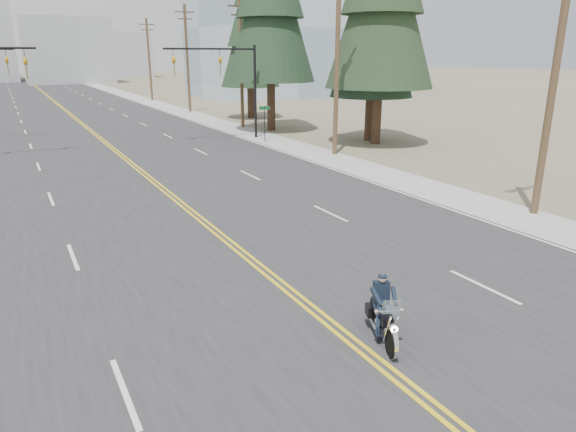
# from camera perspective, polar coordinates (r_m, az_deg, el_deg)

# --- Properties ---
(road) EXTENTS (20.00, 200.00, 0.01)m
(road) POSITION_cam_1_polar(r_m,az_deg,el_deg) (75.54, -24.21, 11.26)
(road) COLOR #303033
(road) RESTS_ON ground
(sidewalk_right) EXTENTS (3.00, 200.00, 0.01)m
(sidewalk_right) POSITION_cam_1_polar(r_m,az_deg,el_deg) (77.35, -15.56, 12.25)
(sidewalk_right) COLOR #A5A5A0
(sidewalk_right) RESTS_ON ground
(traffic_mast_right) EXTENTS (7.10, 0.26, 7.00)m
(traffic_mast_right) POSITION_cam_1_polar(r_m,az_deg,el_deg) (40.06, -6.42, 15.45)
(traffic_mast_right) COLOR black
(traffic_mast_right) RESTS_ON ground
(street_sign) EXTENTS (0.90, 0.06, 2.62)m
(street_sign) POSITION_cam_1_polar(r_m,az_deg,el_deg) (39.22, -2.62, 10.90)
(street_sign) COLOR black
(street_sign) RESTS_ON ground
(utility_pole_a) EXTENTS (2.20, 0.30, 11.00)m
(utility_pole_a) POSITION_cam_1_polar(r_m,az_deg,el_deg) (22.85, 27.57, 14.11)
(utility_pole_a) COLOR brown
(utility_pole_a) RESTS_ON ground
(utility_pole_b) EXTENTS (2.20, 0.30, 11.50)m
(utility_pole_b) POSITION_cam_1_polar(r_m,az_deg,el_deg) (33.72, 5.48, 16.87)
(utility_pole_b) COLOR brown
(utility_pole_b) RESTS_ON ground
(utility_pole_c) EXTENTS (2.20, 0.30, 11.00)m
(utility_pole_c) POSITION_cam_1_polar(r_m,az_deg,el_deg) (46.93, -5.23, 16.75)
(utility_pole_c) COLOR brown
(utility_pole_c) RESTS_ON ground
(utility_pole_d) EXTENTS (2.20, 0.30, 11.50)m
(utility_pole_d) POSITION_cam_1_polar(r_m,az_deg,el_deg) (60.98, -11.14, 16.92)
(utility_pole_d) COLOR brown
(utility_pole_d) RESTS_ON ground
(utility_pole_e) EXTENTS (2.20, 0.30, 11.00)m
(utility_pole_e) POSITION_cam_1_polar(r_m,az_deg,el_deg) (77.33, -15.17, 16.54)
(utility_pole_e) COLOR brown
(utility_pole_e) RESTS_ON ground
(glass_building) EXTENTS (24.00, 16.00, 20.00)m
(glass_building) POSITION_cam_1_polar(r_m,az_deg,el_deg) (84.29, -1.65, 20.05)
(glass_building) COLOR #9EB5CC
(glass_building) RESTS_ON ground
(haze_bldg_b) EXTENTS (18.00, 14.00, 14.00)m
(haze_bldg_b) POSITION_cam_1_polar(r_m,az_deg,el_deg) (130.80, -23.33, 16.50)
(haze_bldg_b) COLOR #ADB2B7
(haze_bldg_b) RESTS_ON ground
(haze_bldg_c) EXTENTS (16.00, 12.00, 18.00)m
(haze_bldg_c) POSITION_cam_1_polar(r_m,az_deg,el_deg) (124.00, -7.03, 18.68)
(haze_bldg_c) COLOR #B7BCC6
(haze_bldg_c) RESTS_ON ground
(haze_bldg_e) EXTENTS (14.00, 14.00, 12.00)m
(haze_bldg_e) POSITION_cam_1_polar(r_m,az_deg,el_deg) (158.14, -17.95, 16.64)
(haze_bldg_e) COLOR #B7BCC6
(haze_bldg_e) RESTS_ON ground
(motorcyclist) EXTENTS (1.56, 2.16, 1.55)m
(motorcyclist) POSITION_cam_1_polar(r_m,az_deg,el_deg) (12.09, 10.61, -10.21)
(motorcyclist) COLOR black
(motorcyclist) RESTS_ON ground
(conifer_mid) EXTENTS (6.15, 6.15, 16.39)m
(conifer_mid) POSITION_cam_1_polar(r_m,az_deg,el_deg) (40.02, 9.60, 21.73)
(conifer_mid) COLOR #382619
(conifer_mid) RESTS_ON ground
(conifer_far) EXTENTS (5.91, 5.91, 15.84)m
(conifer_far) POSITION_cam_1_polar(r_m,az_deg,el_deg) (54.08, -4.33, 20.43)
(conifer_far) COLOR #382619
(conifer_far) RESTS_ON ground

